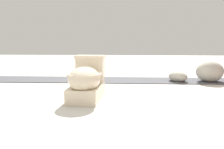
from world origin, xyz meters
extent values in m
plane|color=#B7B2A8|center=(0.00, 0.00, 0.00)|extent=(14.00, 14.00, 0.00)
cube|color=#4C4C51|center=(-1.28, 0.50, 0.01)|extent=(0.56, 8.00, 0.01)
cube|color=beige|center=(-0.09, -0.12, 0.09)|extent=(0.63, 0.39, 0.17)
ellipsoid|color=beige|center=(0.01, -0.13, 0.26)|extent=(0.47, 0.40, 0.28)
cylinder|color=beige|center=(0.01, -0.13, 0.32)|extent=(0.42, 0.42, 0.03)
cube|color=beige|center=(-0.30, -0.10, 0.32)|extent=(0.21, 0.35, 0.30)
cube|color=beige|center=(-0.30, -0.10, 0.49)|extent=(0.23, 0.38, 0.04)
cylinder|color=silver|center=(-0.30, -0.02, 0.51)|extent=(0.02, 0.02, 0.01)
ellipsoid|color=#ADA899|center=(-1.23, 1.74, 0.18)|extent=(0.50, 0.55, 0.35)
ellipsoid|color=#ADA899|center=(-1.22, 1.22, 0.09)|extent=(0.41, 0.41, 0.18)
camera|label=1|loc=(2.40, 0.30, 0.71)|focal=35.00mm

